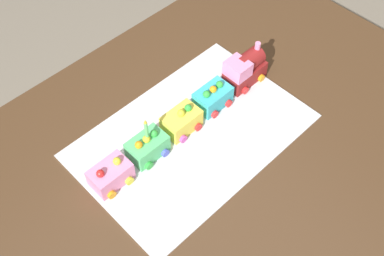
{
  "coord_description": "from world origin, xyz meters",
  "views": [
    {
      "loc": [
        0.55,
        0.48,
        1.76
      ],
      "look_at": [
        0.03,
        -0.06,
        0.77
      ],
      "focal_mm": 44.43,
      "sensor_mm": 36.0,
      "label": 1
    }
  ],
  "objects": [
    {
      "name": "cake_car_tanker_mint_green",
      "position": [
        0.15,
        -0.09,
        0.77
      ],
      "size": [
        0.1,
        0.08,
        0.07
      ],
      "color": "#59CC7A",
      "rests_on": "cake_board"
    },
    {
      "name": "cake_car_flatbed_turquoise",
      "position": [
        -0.08,
        -0.09,
        0.77
      ],
      "size": [
        0.1,
        0.08,
        0.07
      ],
      "color": "#38B7C6",
      "rests_on": "cake_board"
    },
    {
      "name": "birthday_candle",
      "position": [
        0.15,
        -0.09,
        0.85
      ],
      "size": [
        0.01,
        0.01,
        0.06
      ],
      "color": "#66D872",
      "rests_on": "cake_car_tanker_mint_green"
    },
    {
      "name": "cake_board",
      "position": [
        0.03,
        -0.06,
        0.74
      ],
      "size": [
        0.6,
        0.4,
        0.0
      ],
      "primitive_type": "cube",
      "color": "silver",
      "rests_on": "dining_table"
    },
    {
      "name": "dining_table",
      "position": [
        0.0,
        0.0,
        0.63
      ],
      "size": [
        1.4,
        1.0,
        0.74
      ],
      "color": "#4C331E",
      "rests_on": "ground"
    },
    {
      "name": "cake_car_gondola_bubblegum",
      "position": [
        0.27,
        -0.09,
        0.77
      ],
      "size": [
        0.1,
        0.08,
        0.07
      ],
      "color": "pink",
      "rests_on": "cake_board"
    },
    {
      "name": "cake_car_hopper_lemon",
      "position": [
        0.03,
        -0.09,
        0.77
      ],
      "size": [
        0.1,
        0.08,
        0.07
      ],
      "color": "#F4E04C",
      "rests_on": "cake_board"
    },
    {
      "name": "ground_plane",
      "position": [
        0.0,
        0.0,
        0.0
      ],
      "size": [
        8.0,
        8.0,
        0.0
      ],
      "primitive_type": "plane",
      "color": "gray"
    },
    {
      "name": "cake_locomotive",
      "position": [
        -0.21,
        -0.09,
        0.79
      ],
      "size": [
        0.14,
        0.08,
        0.12
      ],
      "color": "maroon",
      "rests_on": "cake_board"
    }
  ]
}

